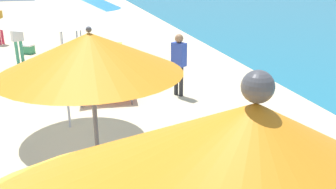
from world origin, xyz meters
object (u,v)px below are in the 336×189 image
object	(u,v)px
lounger_second_shoreside	(161,176)
lounger_farthest_shoreside	(102,43)
umbrella_second	(90,53)
person_walking_near	(17,35)
umbrella_third	(58,5)
lounger_fourth_shoreside	(99,63)
person_walking_far	(179,59)
cooler_box	(28,49)
lounger_third_shoreside	(104,90)

from	to	relation	value
lounger_second_shoreside	lounger_farthest_shoreside	xyz separation A→B (m)	(0.01, 10.04, 0.10)
umbrella_second	lounger_farthest_shoreside	bearing A→B (deg)	85.00
umbrella_second	person_walking_near	world-z (taller)	umbrella_second
umbrella_third	lounger_farthest_shoreside	bearing A→B (deg)	79.62
umbrella_third	lounger_fourth_shoreside	bearing A→B (deg)	77.43
lounger_fourth_shoreside	person_walking_far	xyz separation A→B (m)	(1.84, -3.02, 0.73)
person_walking_far	cooler_box	world-z (taller)	person_walking_far
lounger_farthest_shoreside	person_walking_near	distance (m)	3.36
person_walking_near	umbrella_third	bearing A→B (deg)	167.67
person_walking_far	lounger_farthest_shoreside	bearing A→B (deg)	68.83
umbrella_second	person_walking_far	xyz separation A→B (m)	(2.44, 5.03, -1.41)
lounger_third_shoreside	person_walking_near	world-z (taller)	person_walking_near
umbrella_second	lounger_fourth_shoreside	world-z (taller)	umbrella_second
umbrella_second	lounger_third_shoreside	world-z (taller)	umbrella_second
lounger_second_shoreside	person_walking_near	world-z (taller)	person_walking_near
lounger_second_shoreside	umbrella_third	distance (m)	3.80
lounger_third_shoreside	lounger_fourth_shoreside	bearing A→B (deg)	93.28
cooler_box	lounger_third_shoreside	bearing A→B (deg)	-69.05
lounger_fourth_shoreside	person_walking_far	world-z (taller)	person_walking_far
umbrella_second	lounger_farthest_shoreside	distance (m)	11.23
lounger_third_shoreside	cooler_box	bearing A→B (deg)	116.30
lounger_farthest_shoreside	person_walking_far	world-z (taller)	person_walking_far
umbrella_third	lounger_farthest_shoreside	distance (m)	7.76
lounger_farthest_shoreside	cooler_box	bearing A→B (deg)	-172.03
person_walking_near	cooler_box	size ratio (longest dim) A/B	2.90
umbrella_second	umbrella_third	bearing A→B (deg)	95.86
cooler_box	umbrella_third	bearing A→B (deg)	-78.40
umbrella_third	cooler_box	bearing A→B (deg)	101.60
lounger_second_shoreside	cooler_box	size ratio (longest dim) A/B	2.28
cooler_box	lounger_fourth_shoreside	bearing A→B (deg)	-51.96
person_walking_near	person_walking_far	distance (m)	6.39
umbrella_second	lounger_third_shoreside	bearing A→B (deg)	84.41
lounger_farthest_shoreside	person_walking_far	xyz separation A→B (m)	(1.47, -5.97, 0.65)
umbrella_second	person_walking_near	bearing A→B (deg)	101.86
lounger_fourth_shoreside	person_walking_near	size ratio (longest dim) A/B	0.90
umbrella_second	lounger_third_shoreside	xyz separation A→B (m)	(0.49, 4.96, -2.06)
person_walking_far	cooler_box	size ratio (longest dim) A/B	2.84
umbrella_third	cooler_box	distance (m)	8.13
cooler_box	person_walking_far	bearing A→B (deg)	-55.07
umbrella_third	person_walking_far	distance (m)	3.48
person_walking_far	umbrella_third	bearing A→B (deg)	170.62
umbrella_second	lounger_fourth_shoreside	distance (m)	8.36
lounger_farthest_shoreside	lounger_second_shoreside	bearing A→B (deg)	-76.10
umbrella_third	lounger_farthest_shoreside	world-z (taller)	umbrella_third
lounger_farthest_shoreside	lounger_third_shoreside	bearing A→B (deg)	-80.56
person_walking_near	lounger_farthest_shoreside	bearing A→B (deg)	-92.81
lounger_fourth_shoreside	lounger_farthest_shoreside	world-z (taller)	lounger_farthest_shoreside
umbrella_second	lounger_third_shoreside	distance (m)	5.39
lounger_third_shoreside	lounger_fourth_shoreside	world-z (taller)	lounger_third_shoreside
lounger_second_shoreside	lounger_farthest_shoreside	size ratio (longest dim) A/B	0.86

